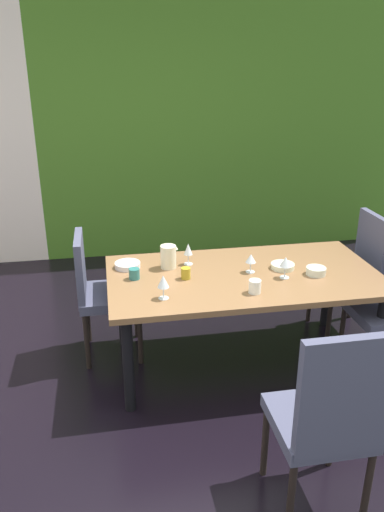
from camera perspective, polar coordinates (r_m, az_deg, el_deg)
The scene contains 17 objects.
ground_plane at distance 3.40m, azimuth -2.70°, elevation -16.83°, with size 6.27×5.68×0.02m, color black.
garden_window_panel at distance 5.65m, azimuth 4.32°, elevation 14.90°, with size 4.12×0.10×2.88m, color #417021.
dining_table at distance 3.51m, azimuth 5.93°, elevation -3.10°, with size 1.89×1.01×0.71m.
chair_left_far at distance 3.70m, azimuth -10.52°, elevation -3.62°, with size 0.45×0.44×0.95m.
chair_right_far at distance 4.17m, azimuth 18.15°, elevation -1.27°, with size 0.44×0.44×0.99m.
chair_head_near at distance 2.48m, azimuth 15.30°, elevation -17.23°, with size 0.44×0.44×1.06m.
wine_glass_north at distance 3.42m, azimuth 10.64°, elevation -0.73°, with size 0.08×0.08×0.15m.
wine_glass_front at distance 3.08m, azimuth -3.31°, elevation -3.00°, with size 0.07×0.07×0.16m.
wine_glass_center at distance 3.58m, azimuth -0.44°, elevation 0.70°, with size 0.06×0.06×0.16m.
wine_glass_west at distance 3.48m, azimuth 6.74°, elevation -0.34°, with size 0.07×0.07×0.13m.
serving_bowl_left at distance 3.55m, azimuth 13.98°, elevation -1.67°, with size 0.14×0.14×0.05m, color silver.
serving_bowl_south at distance 3.60m, azimuth 10.32°, elevation -1.14°, with size 0.17×0.17×0.04m, color beige.
serving_bowl_near_window at distance 3.59m, azimuth -7.37°, elevation -1.03°, with size 0.18×0.18×0.04m, color white.
cup_near_shelf at distance 3.37m, azimuth -0.72°, elevation -1.98°, with size 0.07×0.07×0.08m, color #AC9222.
cup_corner at distance 3.39m, azimuth -6.62°, elevation -2.03°, with size 0.07×0.07×0.08m, color #2B6C6A.
cup_right at distance 3.20m, azimuth 7.19°, elevation -3.48°, with size 0.08×0.08×0.09m, color white.
pitcher_rear at distance 3.54m, azimuth -2.71°, elevation -0.07°, with size 0.13×0.11×0.17m.
Camera 1 is at (-0.32, -2.64, 2.11)m, focal length 35.00 mm.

